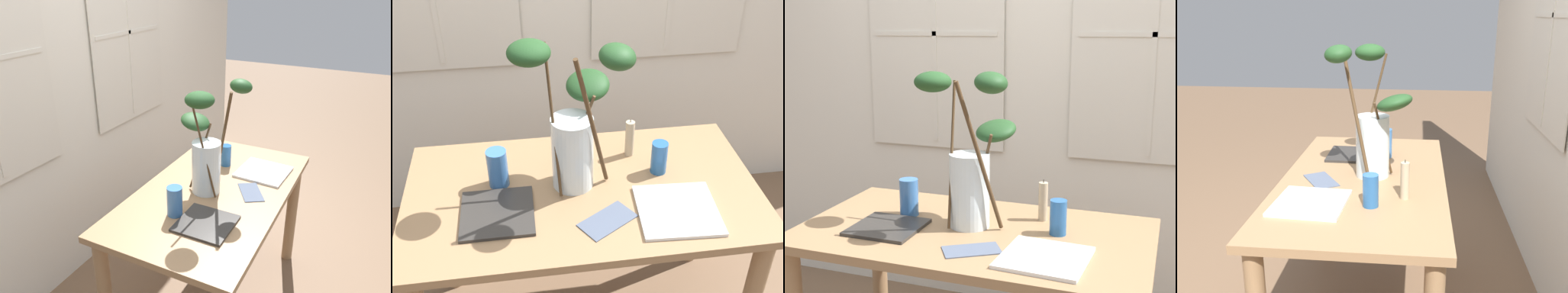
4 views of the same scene
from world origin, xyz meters
TOP-DOWN VIEW (x-y plane):
  - dining_table at (0.00, 0.00)m, footprint 1.31×0.74m
  - vase_with_branches at (-0.03, 0.04)m, footprint 0.42×0.42m
  - drinking_glass_blue_left at (-0.30, 0.07)m, footprint 0.08×0.08m
  - drinking_glass_blue_right at (0.30, 0.06)m, footprint 0.06×0.06m
  - plate_square_left at (-0.31, -0.10)m, footprint 0.25×0.25m
  - plate_square_right at (0.31, -0.17)m, footprint 0.29×0.29m
  - napkin_folded at (0.06, -0.19)m, footprint 0.22×0.19m
  - pillar_candle at (0.22, 0.19)m, footprint 0.04×0.04m

SIDE VIEW (x-z plane):
  - dining_table at x=0.00m, z-range 0.25..1.03m
  - napkin_folded at x=0.06m, z-range 0.78..0.78m
  - plate_square_left at x=-0.31m, z-range 0.78..0.79m
  - plate_square_right at x=0.31m, z-range 0.78..0.79m
  - drinking_glass_blue_right at x=0.30m, z-range 0.78..0.91m
  - drinking_glass_blue_left at x=-0.30m, z-range 0.78..0.93m
  - pillar_candle at x=0.22m, z-range 0.77..0.94m
  - vase_with_branches at x=-0.03m, z-range 0.71..1.32m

